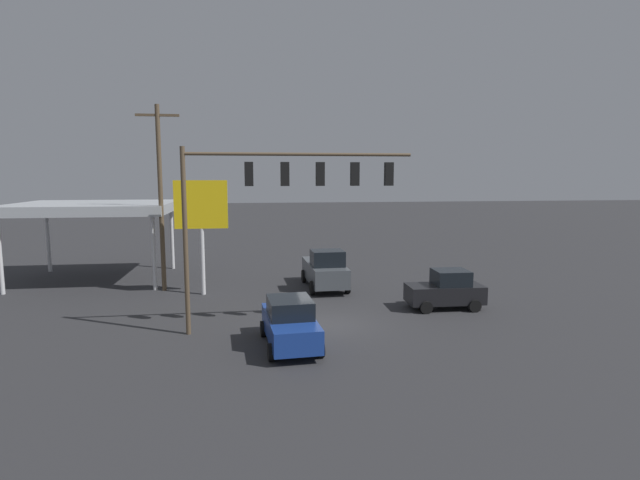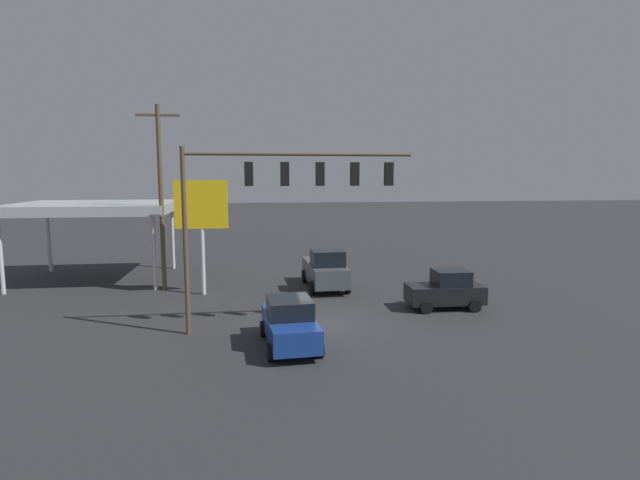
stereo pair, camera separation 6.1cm
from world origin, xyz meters
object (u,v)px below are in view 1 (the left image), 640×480
object	(u,v)px
traffic_signal_assembly	(281,189)
sedan_waiting	(290,323)
price_sign	(201,210)
utility_pole	(161,194)
pickup_parked	(325,270)
hatchback_crossing	(446,290)

from	to	relation	value
traffic_signal_assembly	sedan_waiting	xyz separation A→B (m)	(-0.18, 2.11, -5.18)
price_sign	sedan_waiting	world-z (taller)	price_sign
traffic_signal_assembly	utility_pole	distance (m)	10.63
pickup_parked	price_sign	bearing A→B (deg)	-87.38
traffic_signal_assembly	utility_pole	size ratio (longest dim) A/B	0.91
price_sign	hatchback_crossing	world-z (taller)	price_sign
price_sign	sedan_waiting	size ratio (longest dim) A/B	1.42
hatchback_crossing	traffic_signal_assembly	bearing A→B (deg)	17.51
hatchback_crossing	sedan_waiting	xyz separation A→B (m)	(8.26, 4.59, 0.00)
utility_pole	hatchback_crossing	bearing A→B (deg)	158.00
price_sign	pickup_parked	distance (m)	7.98
traffic_signal_assembly	price_sign	size ratio (longest dim) A/B	1.51
traffic_signal_assembly	utility_pole	bearing A→B (deg)	-52.93
price_sign	hatchback_crossing	xyz separation A→B (m)	(-12.47, 4.68, -3.85)
price_sign	hatchback_crossing	bearing A→B (deg)	159.41
traffic_signal_assembly	hatchback_crossing	size ratio (longest dim) A/B	2.53
hatchback_crossing	price_sign	bearing A→B (deg)	-19.42
traffic_signal_assembly	hatchback_crossing	distance (m)	10.21
price_sign	hatchback_crossing	size ratio (longest dim) A/B	1.68
utility_pole	pickup_parked	xyz separation A→B (m)	(-9.42, 0.72, -4.50)
traffic_signal_assembly	hatchback_crossing	xyz separation A→B (m)	(-8.44, -2.48, -5.18)
utility_pole	sedan_waiting	bearing A→B (deg)	121.88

